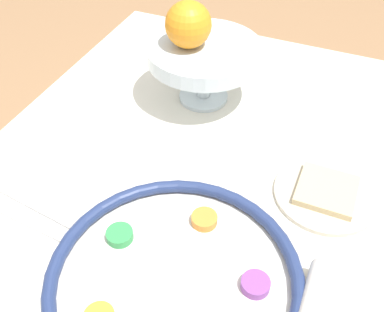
{
  "coord_description": "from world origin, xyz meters",
  "views": [
    {
      "loc": [
        -0.37,
        -0.16,
        1.27
      ],
      "look_at": [
        0.13,
        0.05,
        0.76
      ],
      "focal_mm": 42.0,
      "sensor_mm": 36.0,
      "label": 1
    }
  ],
  "objects_px": {
    "seder_plate": "(175,279)",
    "bread_plate": "(326,193)",
    "fruit_stand": "(204,56)",
    "orange_fruit": "(188,25)"
  },
  "relations": [
    {
      "from": "orange_fruit",
      "to": "bread_plate",
      "type": "bearing_deg",
      "value": -117.07
    },
    {
      "from": "orange_fruit",
      "to": "bread_plate",
      "type": "xyz_separation_m",
      "value": [
        -0.16,
        -0.31,
        -0.16
      ]
    },
    {
      "from": "fruit_stand",
      "to": "orange_fruit",
      "type": "xyz_separation_m",
      "value": [
        -0.01,
        0.03,
        0.07
      ]
    },
    {
      "from": "bread_plate",
      "to": "seder_plate",
      "type": "bearing_deg",
      "value": 146.78
    },
    {
      "from": "seder_plate",
      "to": "bread_plate",
      "type": "relative_size",
      "value": 2.1
    },
    {
      "from": "fruit_stand",
      "to": "bread_plate",
      "type": "distance_m",
      "value": 0.35
    },
    {
      "from": "orange_fruit",
      "to": "fruit_stand",
      "type": "bearing_deg",
      "value": -64.95
    },
    {
      "from": "bread_plate",
      "to": "orange_fruit",
      "type": "bearing_deg",
      "value": 62.93
    },
    {
      "from": "orange_fruit",
      "to": "bread_plate",
      "type": "height_order",
      "value": "orange_fruit"
    },
    {
      "from": "fruit_stand",
      "to": "orange_fruit",
      "type": "distance_m",
      "value": 0.07
    }
  ]
}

